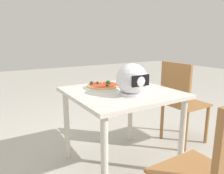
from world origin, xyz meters
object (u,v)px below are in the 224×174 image
dining_table (121,102)px  drinking_glass (136,80)px  chair_side (180,99)px  motorcycle_helmet (132,80)px  pizza (103,85)px

dining_table → drinking_glass: drinking_glass is taller
chair_side → motorcycle_helmet: bearing=13.3°
motorcycle_helmet → drinking_glass: bearing=-135.0°
motorcycle_helmet → chair_side: bearing=-166.7°
dining_table → pizza: 0.23m
dining_table → drinking_glass: bearing=-171.5°
pizza → chair_side: size_ratio=0.32×
motorcycle_helmet → chair_side: motorcycle_helmet is taller
pizza → drinking_glass: 0.30m
motorcycle_helmet → drinking_glass: (-0.17, -0.17, -0.05)m
pizza → motorcycle_helmet: bearing=104.1°
chair_side → pizza: bearing=-9.0°
drinking_glass → dining_table: bearing=8.5°
pizza → motorcycle_helmet: (-0.08, 0.32, 0.09)m
pizza → drinking_glass: drinking_glass is taller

